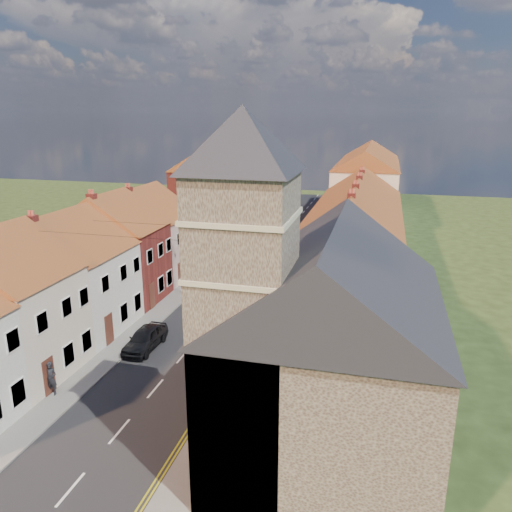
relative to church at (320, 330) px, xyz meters
The scene contains 23 objects.
ground 11.54m from the church, 160.45° to the right, with size 160.00×160.00×0.00m, color #3E5625.
road 28.87m from the church, 109.33° to the left, with size 7.00×90.00×0.02m, color black.
pavement_left 30.57m from the church, 117.29° to the left, with size 1.80×90.00×0.12m, color gray.
pavement_right 27.75m from the church, 100.53° to the left, with size 1.80×90.00×0.12m, color gray.
church is the anchor object (origin of this frame).
cottage_r_tudor 9.48m from the church, 90.57° to the left, with size 8.30×5.20×9.00m.
cottage_r_white_near 14.84m from the church, 90.23° to the left, with size 8.30×6.00×9.00m.
cottage_r_cream_mid 20.22m from the church, 90.17° to the left, with size 8.30×5.20×9.00m.
cottage_r_pink 25.61m from the church, 90.13° to the left, with size 8.30×6.00×9.00m.
cottage_r_white_far 31.00m from the church, 90.11° to the left, with size 8.30×5.20×9.00m.
cottage_r_cream_far 36.40m from the church, 90.09° to the left, with size 8.30×6.00×9.00m.
cottage_l_white 20.61m from the church, 155.20° to the left, with size 8.30×6.90×8.80m.
cottage_l_brick_mid 23.81m from the church, 141.73° to the left, with size 8.30×5.70×9.10m.
cottage_l_pink 27.78m from the church, 132.28° to the left, with size 8.30×6.30×8.80m.
block_right_far 51.68m from the church, 90.07° to the left, with size 8.30×24.20×10.50m.
block_left_far 50.27m from the church, 111.79° to the left, with size 8.30×24.20×10.50m.
lamppost 21.38m from the church, 128.30° to the left, with size 0.88×0.15×6.00m.
car_near 14.97m from the church, 149.75° to the left, with size 1.69×4.19×1.43m, color black.
car_mid 26.03m from the church, 117.17° to the left, with size 1.65×4.73×1.56m, color #B1B6B9.
car_far 44.27m from the church, 105.45° to the left, with size 1.61×3.97×1.15m, color navy.
car_distant 52.07m from the church, 104.03° to the left, with size 2.03×4.40×1.22m, color #B1B4B9.
pedestrian_left 15.25m from the church, behind, with size 0.70×0.46×1.91m, color black.
car_distant_b 47.45m from the church, 98.27° to the left, with size 2.16×4.69×1.30m, color #9EA1A6.
Camera 1 is at (11.62, -16.54, 15.00)m, focal length 35.00 mm.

